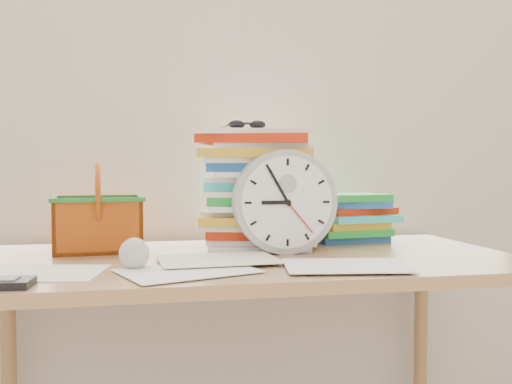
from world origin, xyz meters
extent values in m
cube|color=silver|center=(0.00, 2.00, 1.35)|extent=(4.00, 0.04, 2.70)
cube|color=beige|center=(0.00, 1.98, 1.30)|extent=(2.40, 0.01, 2.50)
cube|color=#967146|center=(0.00, 1.60, 0.73)|extent=(1.40, 0.70, 0.03)
cylinder|color=#967146|center=(-0.65, 1.90, 0.36)|extent=(0.04, 0.04, 0.72)
cylinder|color=#967146|center=(0.65, 1.90, 0.36)|extent=(0.04, 0.04, 0.72)
cylinder|color=#9FA0A4|center=(0.11, 1.63, 0.89)|extent=(0.28, 0.06, 0.28)
sphere|color=silver|center=(-0.29, 1.47, 0.79)|extent=(0.07, 0.07, 0.07)
camera|label=1|loc=(-0.27, 0.16, 0.98)|focal=40.00mm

